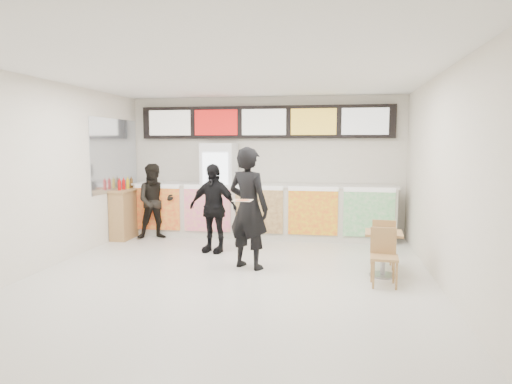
% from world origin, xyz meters
% --- Properties ---
extents(floor, '(7.00, 7.00, 0.00)m').
position_xyz_m(floor, '(0.00, 0.00, 0.00)').
color(floor, beige).
rests_on(floor, ground).
extents(ceiling, '(7.00, 7.00, 0.00)m').
position_xyz_m(ceiling, '(0.00, 0.00, 3.00)').
color(ceiling, white).
rests_on(ceiling, wall_back).
extents(wall_back, '(6.00, 0.00, 6.00)m').
position_xyz_m(wall_back, '(0.00, 3.50, 1.50)').
color(wall_back, silver).
rests_on(wall_back, floor).
extents(wall_left, '(0.00, 7.00, 7.00)m').
position_xyz_m(wall_left, '(-3.00, 0.00, 1.50)').
color(wall_left, silver).
rests_on(wall_left, floor).
extents(wall_right, '(0.00, 7.00, 7.00)m').
position_xyz_m(wall_right, '(3.00, 0.00, 1.50)').
color(wall_right, silver).
rests_on(wall_right, floor).
extents(service_counter, '(5.56, 0.77, 1.14)m').
position_xyz_m(service_counter, '(0.00, 3.09, 0.57)').
color(service_counter, silver).
rests_on(service_counter, floor).
extents(menu_board, '(5.50, 0.14, 0.70)m').
position_xyz_m(menu_board, '(0.00, 3.41, 2.45)').
color(menu_board, black).
rests_on(menu_board, wall_back).
extents(drinks_fridge, '(0.70, 0.67, 2.00)m').
position_xyz_m(drinks_fridge, '(-0.93, 3.11, 1.00)').
color(drinks_fridge, white).
rests_on(drinks_fridge, floor).
extents(mirror_panel, '(0.01, 2.00, 1.50)m').
position_xyz_m(mirror_panel, '(-2.99, 2.45, 1.75)').
color(mirror_panel, '#B2B7BF').
rests_on(mirror_panel, wall_left).
extents(customer_main, '(0.84, 0.71, 1.94)m').
position_xyz_m(customer_main, '(0.18, 0.64, 0.97)').
color(customer_main, black).
rests_on(customer_main, floor).
extents(customer_left, '(0.94, 0.85, 1.58)m').
position_xyz_m(customer_left, '(-2.18, 2.55, 0.79)').
color(customer_left, black).
rests_on(customer_left, floor).
extents(customer_mid, '(1.02, 0.60, 1.63)m').
position_xyz_m(customer_mid, '(-0.67, 1.61, 0.81)').
color(customer_mid, black).
rests_on(customer_mid, floor).
extents(pizza_slice, '(0.36, 0.36, 0.02)m').
position_xyz_m(pizza_slice, '(0.18, 0.19, 1.16)').
color(pizza_slice, beige).
rests_on(pizza_slice, customer_main).
extents(cafe_table, '(0.58, 1.40, 0.80)m').
position_xyz_m(cafe_table, '(2.26, 0.53, 0.47)').
color(cafe_table, tan).
rests_on(cafe_table, floor).
extents(condiment_ledge, '(0.38, 0.93, 1.24)m').
position_xyz_m(condiment_ledge, '(-2.82, 2.50, 0.53)').
color(condiment_ledge, tan).
rests_on(condiment_ledge, floor).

